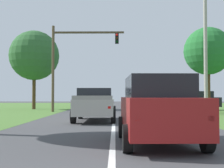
{
  "coord_description": "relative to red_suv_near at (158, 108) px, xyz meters",
  "views": [
    {
      "loc": [
        0.07,
        -3.4,
        1.44
      ],
      "look_at": [
        -0.14,
        18.08,
        2.23
      ],
      "focal_mm": 50.41,
      "sensor_mm": 36.0,
      "label": 1
    }
  ],
  "objects": [
    {
      "name": "ground_plane",
      "position": [
        -1.35,
        6.79,
        -1.05
      ],
      "size": [
        120.0,
        120.0,
        0.0
      ],
      "primitive_type": "plane",
      "color": "#424244"
    },
    {
      "name": "red_suv_near",
      "position": [
        0.0,
        0.0,
        0.0
      ],
      "size": [
        2.33,
        4.69,
        2.02
      ],
      "color": "maroon",
      "rests_on": "ground_plane"
    },
    {
      "name": "pickup_truck_lead",
      "position": [
        -2.4,
        8.27,
        -0.1
      ],
      "size": [
        2.31,
        5.4,
        1.84
      ],
      "color": "#B7B2A8",
      "rests_on": "ground_plane"
    },
    {
      "name": "traffic_light",
      "position": [
        -5.18,
        18.27,
        3.92
      ],
      "size": [
        6.42,
        0.4,
        7.65
      ],
      "color": "brown",
      "rests_on": "ground_plane"
    },
    {
      "name": "keep_moving_sign",
      "position": [
        4.28,
        15.49,
        0.63
      ],
      "size": [
        0.6,
        0.09,
        2.64
      ],
      "color": "gray",
      "rests_on": "ground_plane"
    },
    {
      "name": "oak_tree_right",
      "position": [
        6.54,
        16.97,
        4.11
      ],
      "size": [
        4.01,
        4.01,
        7.19
      ],
      "color": "#4C351E",
      "rests_on": "ground_plane"
    },
    {
      "name": "crossing_suv_far",
      "position": [
        6.59,
        21.6,
        -0.08
      ],
      "size": [
        4.78,
        2.15,
        1.86
      ],
      "color": "black",
      "rests_on": "ground_plane"
    },
    {
      "name": "utility_pole_right",
      "position": [
        5.67,
        14.63,
        3.85
      ],
      "size": [
        0.28,
        0.28,
        9.8
      ],
      "primitive_type": "cylinder",
      "color": "#9E998E",
      "rests_on": "ground_plane"
    },
    {
      "name": "extra_tree_1",
      "position": [
        -9.86,
        23.67,
        4.62
      ],
      "size": [
        5.25,
        5.25,
        8.32
      ],
      "color": "#4C351E",
      "rests_on": "ground_plane"
    }
  ]
}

